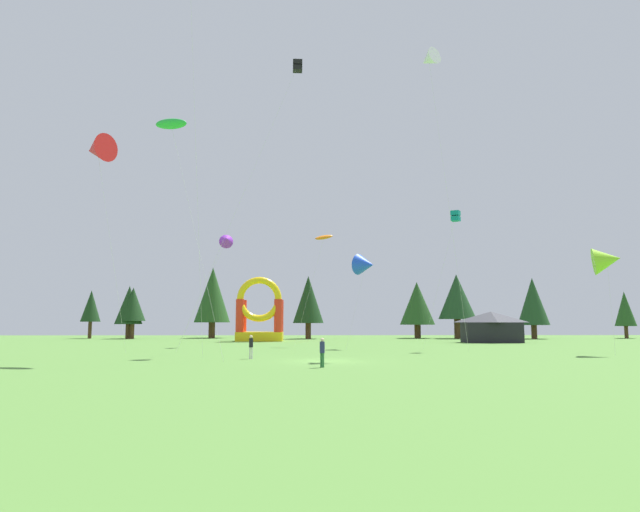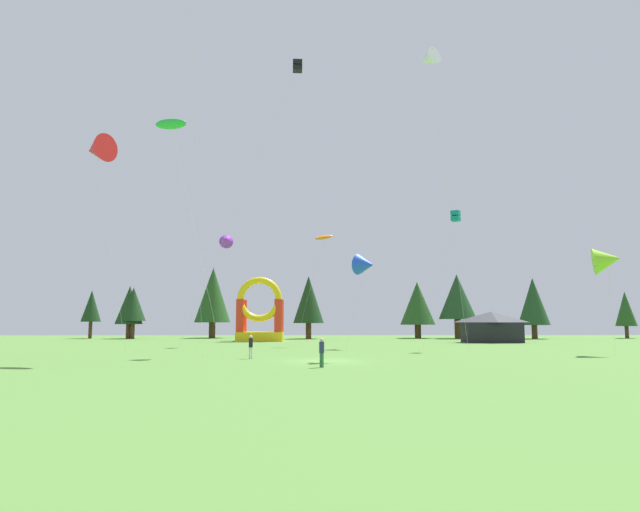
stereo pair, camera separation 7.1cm
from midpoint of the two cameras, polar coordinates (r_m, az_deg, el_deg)
ground_plane at (r=35.10m, az=0.48°, el=-10.78°), size 120.00×120.00×0.00m
kite_blue_delta at (r=51.21m, az=4.77°, el=-0.90°), size 3.37×3.52×8.69m
kite_orange_parafoil at (r=56.65m, az=0.45°, el=1.92°), size 3.91×0.84×11.46m
kite_white_delta at (r=48.77m, az=11.17°, el=19.25°), size 4.26×3.34×24.57m
kite_black_box at (r=50.92m, az=-2.33°, el=18.88°), size 10.13×0.89×25.02m
kite_teal_box at (r=50.54m, az=13.82°, el=4.00°), size 3.31×2.21×12.18m
kite_red_delta at (r=45.17m, az=-21.91°, el=10.15°), size 3.13×4.43×16.28m
kite_purple_delta at (r=56.38m, az=-9.57°, el=1.63°), size 5.15×1.71×11.33m
kite_green_parafoil at (r=39.94m, az=-15.06°, el=12.98°), size 5.56×2.91×16.28m
kite_lime_delta at (r=47.11m, az=27.49°, el=-0.37°), size 2.72×2.80×8.21m
person_left_edge at (r=37.39m, az=-7.09°, el=-9.06°), size 0.35×0.35×1.56m
person_far_side at (r=30.38m, az=0.24°, el=-9.64°), size 0.39×0.39×1.59m
inflatable_blue_arch at (r=68.46m, az=-6.18°, el=-6.27°), size 5.65×3.63×7.79m
festival_tent at (r=66.76m, az=17.29°, el=-7.00°), size 6.33×3.22×3.52m
tree_row_0 at (r=84.71m, az=-22.46°, el=-4.81°), size 2.71×2.71×6.75m
tree_row_1 at (r=81.78m, az=-19.01°, el=-4.81°), size 3.75×3.75×7.32m
tree_row_2 at (r=81.42m, az=-18.66°, el=-4.77°), size 3.52×3.52×7.08m
tree_row_3 at (r=81.87m, az=-10.95°, el=-3.97°), size 5.15×5.15×10.21m
tree_row_4 at (r=77.02m, az=-1.16°, el=-4.52°), size 4.24×4.24×8.69m
tree_row_5 at (r=80.30m, az=10.02°, el=-4.84°), size 4.93×4.93×7.98m
tree_row_6 at (r=80.31m, az=13.96°, el=-4.12°), size 5.21×5.21×8.99m
tree_row_7 at (r=82.26m, az=21.13°, el=-4.40°), size 4.25×4.25×8.41m
tree_row_8 at (r=90.12m, az=28.96°, el=-4.80°), size 2.85×2.85×6.61m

